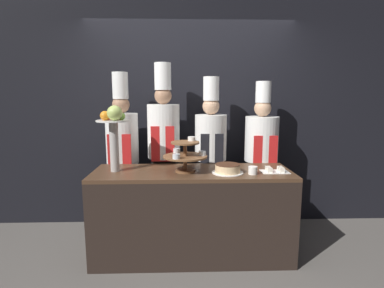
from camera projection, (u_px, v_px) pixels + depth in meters
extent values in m
plane|color=#5B5651|center=(193.00, 272.00, 2.76)|extent=(14.00, 14.00, 0.00)
cube|color=black|center=(190.00, 113.00, 3.71)|extent=(10.00, 0.06, 2.80)
cube|color=black|center=(192.00, 215.00, 3.01)|extent=(1.94, 0.64, 0.85)
cube|color=#4C3321|center=(192.00, 172.00, 2.94)|extent=(1.94, 0.64, 0.03)
cylinder|color=brown|center=(185.00, 171.00, 2.90)|extent=(0.19, 0.19, 0.02)
cylinder|color=brown|center=(185.00, 157.00, 2.88)|extent=(0.04, 0.04, 0.29)
cylinder|color=brown|center=(185.00, 156.00, 2.88)|extent=(0.43, 0.43, 0.02)
cylinder|color=brown|center=(185.00, 143.00, 2.86)|extent=(0.27, 0.27, 0.02)
cylinder|color=silver|center=(202.00, 153.00, 2.88)|extent=(0.07, 0.07, 0.04)
cylinder|color=red|center=(202.00, 154.00, 2.88)|extent=(0.06, 0.06, 0.03)
cylinder|color=silver|center=(177.00, 151.00, 3.01)|extent=(0.07, 0.07, 0.04)
cylinder|color=gold|center=(177.00, 151.00, 3.01)|extent=(0.06, 0.06, 0.03)
cylinder|color=silver|center=(176.00, 156.00, 2.73)|extent=(0.07, 0.07, 0.04)
cylinder|color=beige|center=(176.00, 157.00, 2.73)|extent=(0.06, 0.06, 0.03)
cylinder|color=white|center=(192.00, 139.00, 2.92)|extent=(0.07, 0.07, 0.04)
cylinder|color=#B2ADA8|center=(114.00, 147.00, 2.88)|extent=(0.09, 0.09, 0.49)
cylinder|color=white|center=(113.00, 121.00, 2.84)|extent=(0.32, 0.32, 0.01)
sphere|color=#84B742|center=(122.00, 116.00, 2.84)|extent=(0.07, 0.07, 0.07)
sphere|color=orange|center=(118.00, 115.00, 2.90)|extent=(0.09, 0.09, 0.09)
sphere|color=red|center=(107.00, 115.00, 2.88)|extent=(0.08, 0.08, 0.08)
sphere|color=orange|center=(105.00, 116.00, 2.78)|extent=(0.09, 0.09, 0.09)
sphere|color=#ADC160|center=(115.00, 113.00, 2.76)|extent=(0.14, 0.14, 0.14)
cylinder|color=white|center=(228.00, 173.00, 2.85)|extent=(0.30, 0.30, 0.01)
cylinder|color=#E0BC89|center=(228.00, 168.00, 2.84)|extent=(0.24, 0.24, 0.07)
cylinder|color=#472819|center=(228.00, 164.00, 2.84)|extent=(0.23, 0.23, 0.01)
cylinder|color=white|center=(253.00, 170.00, 2.80)|extent=(0.08, 0.08, 0.07)
cube|color=white|center=(275.00, 172.00, 2.88)|extent=(0.26, 0.16, 0.01)
cube|color=silver|center=(270.00, 170.00, 2.85)|extent=(0.04, 0.04, 0.04)
cube|color=silver|center=(282.00, 170.00, 2.85)|extent=(0.04, 0.04, 0.04)
cube|color=silver|center=(268.00, 168.00, 2.91)|extent=(0.04, 0.04, 0.04)
cube|color=silver|center=(280.00, 168.00, 2.91)|extent=(0.04, 0.04, 0.04)
cube|color=#28282D|center=(124.00, 199.00, 3.48)|extent=(0.27, 0.15, 0.86)
cylinder|color=white|center=(122.00, 138.00, 3.37)|extent=(0.36, 0.36, 0.56)
cube|color=red|center=(119.00, 151.00, 3.22)|extent=(0.25, 0.01, 0.36)
sphere|color=#A37556|center=(121.00, 105.00, 3.31)|extent=(0.19, 0.19, 0.19)
cylinder|color=white|center=(120.00, 86.00, 3.27)|extent=(0.17, 0.17, 0.29)
cube|color=#38332D|center=(165.00, 196.00, 3.49)|extent=(0.27, 0.15, 0.92)
cylinder|color=white|center=(164.00, 131.00, 3.37)|extent=(0.36, 0.36, 0.60)
cube|color=red|center=(163.00, 144.00, 3.22)|extent=(0.25, 0.01, 0.38)
sphere|color=#A37556|center=(163.00, 96.00, 3.31)|extent=(0.19, 0.19, 0.19)
cylinder|color=white|center=(163.00, 76.00, 3.27)|extent=(0.18, 0.18, 0.29)
cube|color=#38332D|center=(210.00, 196.00, 3.51)|extent=(0.27, 0.15, 0.89)
cylinder|color=silver|center=(211.00, 137.00, 3.40)|extent=(0.36, 0.36, 0.51)
cube|color=black|center=(212.00, 149.00, 3.25)|extent=(0.25, 0.01, 0.33)
sphere|color=tan|center=(211.00, 106.00, 3.34)|extent=(0.19, 0.19, 0.19)
cylinder|color=white|center=(211.00, 89.00, 3.31)|extent=(0.18, 0.18, 0.26)
cube|color=#38332D|center=(259.00, 197.00, 3.53)|extent=(0.28, 0.16, 0.87)
cylinder|color=silver|center=(262.00, 139.00, 3.42)|extent=(0.38, 0.38, 0.51)
cube|color=red|center=(266.00, 151.00, 3.26)|extent=(0.26, 0.01, 0.33)
sphere|color=tan|center=(263.00, 108.00, 3.36)|extent=(0.19, 0.19, 0.19)
cylinder|color=white|center=(263.00, 92.00, 3.33)|extent=(0.17, 0.17, 0.24)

